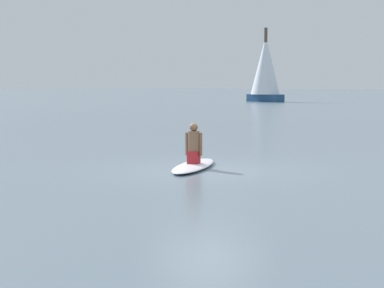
{
  "coord_description": "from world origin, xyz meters",
  "views": [
    {
      "loc": [
        -11.73,
        -10.34,
        2.19
      ],
      "look_at": [
        -0.16,
        0.4,
        0.67
      ],
      "focal_mm": 58.7,
      "sensor_mm": 36.0,
      "label": 1
    }
  ],
  "objects": [
    {
      "name": "surfboard",
      "position": [
        0.15,
        0.63,
        0.06
      ],
      "size": [
        3.09,
        2.16,
        0.13
      ],
      "primitive_type": "ellipsoid",
      "rotation": [
        0.0,
        0.0,
        0.49
      ],
      "color": "white",
      "rests_on": "ground"
    },
    {
      "name": "ground_plane",
      "position": [
        0.0,
        0.0,
        0.0
      ],
      "size": [
        400.0,
        400.0,
        0.0
      ],
      "primitive_type": "plane",
      "color": "slate"
    },
    {
      "name": "person_paddler",
      "position": [
        0.15,
        0.63,
        0.6
      ],
      "size": [
        0.44,
        0.44,
        1.05
      ],
      "rotation": [
        0.0,
        0.0,
        0.49
      ],
      "color": "#A51E23",
      "rests_on": "surfboard"
    },
    {
      "name": "sailboat_near_right",
      "position": [
        50.36,
        35.16,
        4.15
      ],
      "size": [
        3.98,
        5.18,
        8.91
      ],
      "rotation": [
        0.0,
        0.0,
        1.42
      ],
      "color": "navy",
      "rests_on": "ground"
    }
  ]
}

